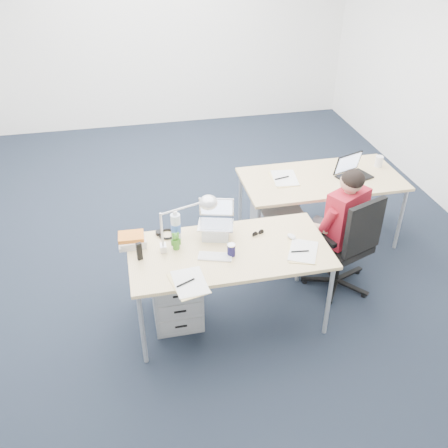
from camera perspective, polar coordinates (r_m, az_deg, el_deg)
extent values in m
plane|color=black|center=(5.29, -3.34, -2.43)|extent=(7.00, 7.00, 0.00)
cube|color=white|center=(7.96, -8.11, 20.77)|extent=(6.00, 0.02, 2.80)
cube|color=tan|center=(3.99, 0.60, -3.13)|extent=(1.60, 0.80, 0.03)
cylinder|color=#B7BABC|center=(3.90, -9.31, -11.81)|extent=(0.04, 0.04, 0.70)
cylinder|color=#B7BABC|center=(4.17, 11.88, -8.61)|extent=(0.04, 0.04, 0.70)
cylinder|color=#B7BABC|center=(4.43, -10.01, -5.48)|extent=(0.04, 0.04, 0.70)
cylinder|color=#B7BABC|center=(4.66, 8.65, -3.05)|extent=(0.04, 0.04, 0.70)
cube|color=tan|center=(5.12, 11.11, 5.06)|extent=(1.60, 0.80, 0.03)
cylinder|color=#B7BABC|center=(4.80, 3.88, -1.54)|extent=(0.04, 0.04, 0.70)
cylinder|color=#B7BABC|center=(5.36, 19.51, 0.49)|extent=(0.04, 0.04, 0.70)
cylinder|color=#B7BABC|center=(5.37, 1.88, 2.64)|extent=(0.04, 0.04, 0.70)
cylinder|color=#B7BABC|center=(5.87, 16.28, 4.11)|extent=(0.04, 0.04, 0.70)
cylinder|color=black|center=(4.76, 12.94, -4.39)|extent=(0.04, 0.04, 0.39)
cube|color=black|center=(4.64, 13.25, -2.39)|extent=(0.55, 0.55, 0.07)
cube|color=black|center=(4.35, 15.72, -0.42)|extent=(0.40, 0.19, 0.49)
cube|color=maroon|center=(4.49, 13.78, 0.81)|extent=(0.42, 0.35, 0.51)
sphere|color=tan|center=(4.32, 14.39, 4.75)|extent=(0.20, 0.20, 0.20)
cube|color=#9EA1A3|center=(4.30, -5.52, -7.69)|extent=(0.40, 0.50, 0.55)
cube|color=#9EA1A3|center=(5.13, 5.86, -0.15)|extent=(0.40, 0.50, 0.55)
cube|color=white|center=(3.90, -1.02, -3.73)|extent=(0.29, 0.18, 0.01)
ellipsoid|color=white|center=(4.14, 7.73, -1.43)|extent=(0.08, 0.10, 0.03)
cylinder|color=#17143F|center=(3.89, 0.84, -2.97)|extent=(0.08, 0.08, 0.10)
cylinder|color=silver|center=(4.06, -5.54, -0.11)|extent=(0.10, 0.10, 0.26)
cube|color=silver|center=(4.07, -10.47, -1.83)|extent=(0.26, 0.23, 0.10)
cube|color=black|center=(3.89, -9.65, -3.09)|extent=(0.05, 0.04, 0.15)
cube|color=#EACE87|center=(3.66, -4.07, -6.80)|extent=(0.27, 0.35, 0.01)
cube|color=#EACE87|center=(4.00, 8.95, -3.18)|extent=(0.32, 0.36, 0.01)
cylinder|color=white|center=(5.47, 17.30, 6.86)|extent=(0.09, 0.09, 0.11)
cube|color=white|center=(5.03, 6.87, 5.15)|extent=(0.26, 0.35, 0.01)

